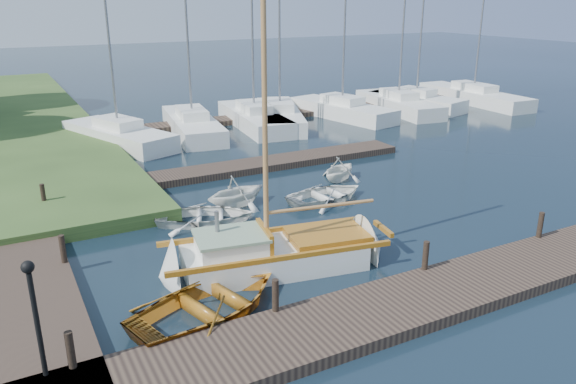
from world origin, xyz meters
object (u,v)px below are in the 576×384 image
dinghy (210,300)px  tender_c (327,192)px  marina_boat_0 (118,134)px  marina_boat_1 (192,123)px  tender_d (340,167)px  mooring_post_5 (43,195)px  sailboat (279,256)px  mooring_post_1 (275,295)px  marina_boat_3 (280,114)px  marina_boat_4 (342,109)px  lamp_post (34,303)px  marina_boat_6 (416,100)px  marina_boat_7 (473,95)px  mooring_post_4 (63,249)px  tender_a (205,213)px  mooring_post_0 (70,350)px  marina_boat_2 (254,117)px  marina_boat_5 (398,103)px  tender_b (236,189)px  mooring_post_3 (540,225)px  mooring_post_2 (426,255)px

dinghy → tender_c: (6.69, 5.52, -0.09)m
marina_boat_0 → marina_boat_1: bearing=-101.3°
tender_d → mooring_post_5: bearing=54.2°
sailboat → dinghy: bearing=-140.8°
mooring_post_1 → marina_boat_3: bearing=62.4°
marina_boat_4 → lamp_post: bearing=122.7°
tender_c → marina_boat_4: bearing=-40.7°
lamp_post → marina_boat_6: size_ratio=0.25×
tender_c → marina_boat_6: bearing=-55.0°
marina_boat_4 → marina_boat_6: bearing=-100.2°
marina_boat_6 → marina_boat_7: marina_boat_7 is taller
marina_boat_7 → mooring_post_4: bearing=118.0°
marina_boat_0 → lamp_post: bearing=143.1°
tender_a → tender_c: size_ratio=1.04×
lamp_post → marina_boat_3: (15.05, 19.23, -1.30)m
sailboat → marina_boat_7: size_ratio=0.79×
mooring_post_0 → marina_boat_2: (12.91, 19.35, -0.13)m
tender_a → marina_boat_5: (18.10, 12.42, 0.23)m
mooring_post_0 → lamp_post: size_ratio=0.33×
mooring_post_5 → marina_boat_6: bearing=20.6°
mooring_post_4 → tender_b: (6.24, 2.58, -0.07)m
sailboat → dinghy: 3.01m
mooring_post_3 → marina_boat_0: size_ratio=0.07×
mooring_post_2 → mooring_post_5: 13.12m
mooring_post_0 → marina_boat_1: 21.42m
mooring_post_2 → marina_boat_3: bearing=73.9°
marina_boat_4 → marina_boat_3: bearing=75.6°
mooring_post_3 → marina_boat_6: size_ratio=0.08×
marina_boat_0 → mooring_post_3: bearing=-176.0°
mooring_post_5 → tender_c: size_ratio=0.25×
tender_a → tender_d: tender_d is taller
mooring_post_1 → marina_boat_3: 21.70m
marina_boat_0 → marina_boat_7: bearing=-110.0°
mooring_post_2 → dinghy: 5.84m
mooring_post_3 → lamp_post: size_ratio=0.33×
tender_c → marina_boat_1: marina_boat_1 is taller
sailboat → marina_boat_2: 18.29m
tender_b → marina_boat_3: size_ratio=0.21×
mooring_post_5 → marina_boat_7: marina_boat_7 is taller
tender_a → marina_boat_2: marina_boat_2 is taller
mooring_post_0 → marina_boat_1: bearing=64.8°
dinghy → marina_boat_2: 20.74m
tender_d → marina_boat_0: (-6.81, 10.26, 0.02)m
mooring_post_5 → marina_boat_4: 20.46m
mooring_post_4 → marina_boat_6: size_ratio=0.08×
mooring_post_1 → marina_boat_6: marina_boat_6 is taller
tender_a → mooring_post_1: bearing=-164.5°
marina_boat_6 → mooring_post_2: bearing=125.2°
sailboat → marina_boat_3: size_ratio=0.85×
marina_boat_6 → tender_a: bearing=107.5°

